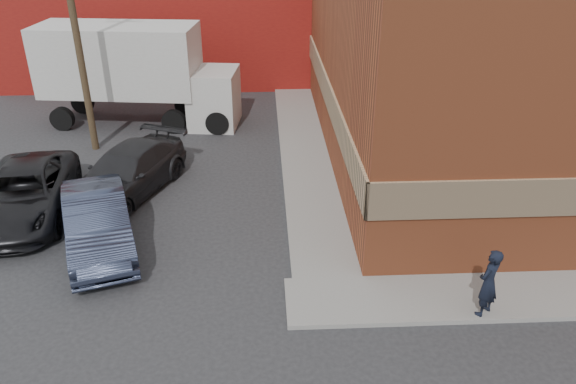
# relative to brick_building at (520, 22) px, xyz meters

# --- Properties ---
(ground) EXTENTS (90.00, 90.00, 0.00)m
(ground) POSITION_rel_brick_building_xyz_m (-8.50, -9.00, -4.68)
(ground) COLOR #28282B
(ground) RESTS_ON ground
(brick_building) EXTENTS (14.25, 18.25, 9.36)m
(brick_building) POSITION_rel_brick_building_xyz_m (0.00, 0.00, 0.00)
(brick_building) COLOR #AD502C
(brick_building) RESTS_ON ground
(sidewalk_west) EXTENTS (1.80, 18.00, 0.12)m
(sidewalk_west) POSITION_rel_brick_building_xyz_m (-7.90, 0.00, -4.62)
(sidewalk_west) COLOR gray
(sidewalk_west) RESTS_ON ground
(warehouse) EXTENTS (16.30, 8.30, 5.60)m
(warehouse) POSITION_rel_brick_building_xyz_m (-14.50, 11.00, -1.87)
(warehouse) COLOR maroon
(warehouse) RESTS_ON ground
(utility_pole) EXTENTS (2.00, 0.26, 9.00)m
(utility_pole) POSITION_rel_brick_building_xyz_m (-16.00, 0.00, 0.06)
(utility_pole) COLOR #4B3925
(utility_pole) RESTS_ON ground
(man) EXTENTS (0.74, 0.71, 1.71)m
(man) POSITION_rel_brick_building_xyz_m (-4.45, -10.55, -3.71)
(man) COLOR black
(man) RESTS_ON sidewalk_south
(sedan) EXTENTS (3.02, 5.00, 1.56)m
(sedan) POSITION_rel_brick_building_xyz_m (-14.04, -7.08, -3.90)
(sedan) COLOR #2E364D
(sedan) RESTS_ON ground
(suv_a) EXTENTS (3.08, 5.66, 1.50)m
(suv_a) POSITION_rel_brick_building_xyz_m (-16.71, -5.17, -3.93)
(suv_a) COLOR black
(suv_a) RESTS_ON ground
(suv_b) EXTENTS (3.91, 5.57, 1.50)m
(suv_b) POSITION_rel_brick_building_xyz_m (-13.91, -3.83, -3.93)
(suv_b) COLOR #262628
(suv_b) RESTS_ON ground
(box_truck) EXTENTS (8.66, 3.46, 4.16)m
(box_truck) POSITION_rel_brick_building_xyz_m (-14.56, 2.82, -2.28)
(box_truck) COLOR silver
(box_truck) RESTS_ON ground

